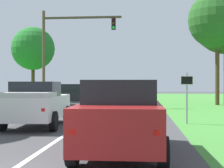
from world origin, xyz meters
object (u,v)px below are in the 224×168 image
object	(u,v)px
red_suv_near	(121,115)
pickup_truck_lead	(37,104)
keep_moving_sign	(187,91)
traffic_light	(63,44)
crossing_suv_far	(74,94)
extra_tree_1	(33,49)
extra_tree_2	(217,20)

from	to	relation	value
red_suv_near	pickup_truck_lead	xyz separation A→B (m)	(-4.02, 5.28, -0.03)
keep_moving_sign	pickup_truck_lead	bearing A→B (deg)	-166.01
red_suv_near	traffic_light	bearing A→B (deg)	108.20
crossing_suv_far	extra_tree_1	distance (m)	9.02
extra_tree_2	crossing_suv_far	bearing A→B (deg)	-175.43
red_suv_near	traffic_light	size ratio (longest dim) A/B	0.64
keep_moving_sign	crossing_suv_far	xyz separation A→B (m)	(-8.08, 13.23, -0.57)
keep_moving_sign	extra_tree_2	world-z (taller)	extra_tree_2
red_suv_near	extra_tree_2	size ratio (longest dim) A/B	0.50
extra_tree_2	keep_moving_sign	bearing A→B (deg)	-107.32
pickup_truck_lead	extra_tree_1	world-z (taller)	extra_tree_1
crossing_suv_far	extra_tree_1	bearing A→B (deg)	134.74
pickup_truck_lead	crossing_suv_far	xyz separation A→B (m)	(-1.42, 14.89, -0.05)
keep_moving_sign	traffic_light	bearing A→B (deg)	128.38
pickup_truck_lead	extra_tree_2	world-z (taller)	extra_tree_2
keep_moving_sign	red_suv_near	bearing A→B (deg)	-110.80
keep_moving_sign	extra_tree_1	distance (m)	23.47
traffic_light	extra_tree_2	world-z (taller)	extra_tree_2
crossing_suv_far	extra_tree_1	size ratio (longest dim) A/B	0.61
red_suv_near	keep_moving_sign	bearing A→B (deg)	69.20
crossing_suv_far	extra_tree_2	bearing A→B (deg)	4.57
red_suv_near	pickup_truck_lead	world-z (taller)	red_suv_near
extra_tree_1	traffic_light	bearing A→B (deg)	-57.71
red_suv_near	extra_tree_1	bearing A→B (deg)	113.01
keep_moving_sign	extra_tree_1	size ratio (longest dim) A/B	0.30
red_suv_near	crossing_suv_far	world-z (taller)	red_suv_near
crossing_suv_far	extra_tree_2	distance (m)	14.13
red_suv_near	extra_tree_2	xyz separation A→B (m)	(7.08, 21.17, 6.39)
crossing_suv_far	extra_tree_2	xyz separation A→B (m)	(12.52, 1.00, 6.48)
pickup_truck_lead	extra_tree_2	xyz separation A→B (m)	(11.10, 15.89, 6.42)
pickup_truck_lead	traffic_light	size ratio (longest dim) A/B	0.65
red_suv_near	crossing_suv_far	xyz separation A→B (m)	(-5.44, 20.17, -0.09)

